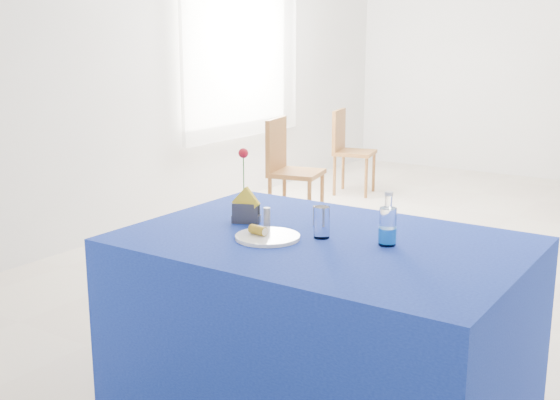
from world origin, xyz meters
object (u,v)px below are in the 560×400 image
object	(u,v)px
chair_win_a	(287,164)
chair_win_b	(348,145)
plate	(268,237)
water_bottle	(388,228)
blue_table	(322,325)

from	to	relation	value
chair_win_a	chair_win_b	distance (m)	1.36
plate	water_bottle	bearing A→B (deg)	23.32
blue_table	chair_win_a	size ratio (longest dim) A/B	1.78
water_bottle	chair_win_b	bearing A→B (deg)	120.28
water_bottle	chair_win_b	world-z (taller)	water_bottle
blue_table	chair_win_a	world-z (taller)	chair_win_a
plate	water_bottle	size ratio (longest dim) A/B	1.23
blue_table	chair_win_b	xyz separation A→B (m)	(-1.93, 3.81, 0.11)
water_bottle	plate	bearing A→B (deg)	-156.68
plate	chair_win_b	bearing A→B (deg)	113.92
water_bottle	chair_win_b	distance (m)	4.35
plate	blue_table	world-z (taller)	plate
blue_table	water_bottle	bearing A→B (deg)	12.67
water_bottle	chair_win_b	xyz separation A→B (m)	(-2.19, 3.75, -0.34)
blue_table	water_bottle	size ratio (longest dim) A/B	7.44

